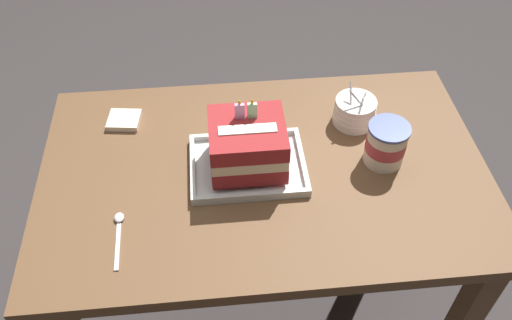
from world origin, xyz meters
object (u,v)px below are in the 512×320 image
foil_tray (248,166)px  serving_spoon_near_tray (119,227)px  ice_cream_tub (386,143)px  bowl_stack (355,111)px  napkin_pile (124,120)px  birthday_cake (247,144)px

foil_tray → serving_spoon_near_tray: foil_tray is taller
ice_cream_tub → bowl_stack: bearing=105.8°
foil_tray → napkin_pile: size_ratio=3.06×
foil_tray → bowl_stack: 0.34m
birthday_cake → foil_tray: bearing=-90.0°
serving_spoon_near_tray → napkin_pile: (-0.01, 0.37, 0.00)m
foil_tray → bowl_stack: bowl_stack is taller
birthday_cake → ice_cream_tub: size_ratio=1.60×
foil_tray → serving_spoon_near_tray: (-0.32, -0.16, -0.00)m
serving_spoon_near_tray → birthday_cake: bearing=27.0°
bowl_stack → napkin_pile: (-0.64, 0.06, -0.03)m
birthday_cake → ice_cream_tub: (0.35, -0.00, -0.03)m
foil_tray → bowl_stack: bearing=25.7°
birthday_cake → serving_spoon_near_tray: bearing=-153.0°
birthday_cake → serving_spoon_near_tray: birthday_cake is taller
serving_spoon_near_tray → napkin_pile: size_ratio=1.65×
bowl_stack → ice_cream_tub: 0.16m
foil_tray → birthday_cake: size_ratio=1.58×
foil_tray → birthday_cake: birthday_cake is taller
ice_cream_tub → napkin_pile: (-0.68, 0.21, -0.05)m
birthday_cake → napkin_pile: (-0.33, 0.21, -0.08)m
foil_tray → ice_cream_tub: size_ratio=2.52×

